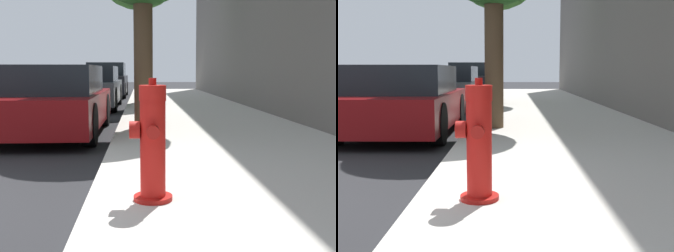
{
  "view_description": "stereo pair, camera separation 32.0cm",
  "coord_description": "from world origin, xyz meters",
  "views": [
    {
      "loc": [
        2.12,
        -2.93,
        1.14
      ],
      "look_at": [
        2.39,
        1.4,
        0.57
      ],
      "focal_mm": 45.0,
      "sensor_mm": 36.0,
      "label": 1
    },
    {
      "loc": [
        2.44,
        -2.94,
        1.14
      ],
      "look_at": [
        2.39,
        1.4,
        0.57
      ],
      "focal_mm": 45.0,
      "sensor_mm": 36.0,
      "label": 2
    }
  ],
  "objects": [
    {
      "name": "parked_car_near",
      "position": [
        0.53,
        4.6,
        0.61
      ],
      "size": [
        1.81,
        3.92,
        1.23
      ],
      "color": "maroon",
      "rests_on": "ground_plane"
    },
    {
      "name": "parked_car_mid",
      "position": [
        0.57,
        10.04,
        0.63
      ],
      "size": [
        1.72,
        4.35,
        1.27
      ],
      "color": "#4C5156",
      "rests_on": "ground_plane"
    },
    {
      "name": "fire_hydrant",
      "position": [
        2.2,
        0.2,
        0.59
      ],
      "size": [
        0.33,
        0.32,
        0.93
      ],
      "color": "#A91511",
      "rests_on": "sidewalk_slab"
    },
    {
      "name": "sidewalk_slab",
      "position": [
        3.38,
        0.0,
        0.08
      ],
      "size": [
        3.38,
        40.0,
        0.15
      ],
      "color": "beige",
      "rests_on": "ground_plane"
    },
    {
      "name": "parked_car_far",
      "position": [
        0.62,
        15.7,
        0.71
      ],
      "size": [
        1.69,
        4.02,
        1.48
      ],
      "color": "black",
      "rests_on": "ground_plane"
    }
  ]
}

